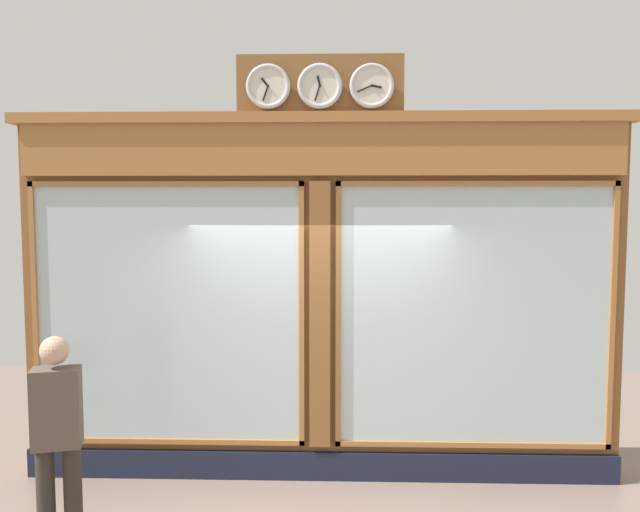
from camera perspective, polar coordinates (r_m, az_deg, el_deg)
shop_facade at (r=6.30m, az=0.03°, el=-3.58°), size 5.91×0.42×4.10m
pedestrian at (r=5.54m, az=-22.32°, el=-14.34°), size 0.40×0.30×1.69m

